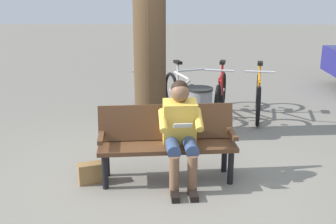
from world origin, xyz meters
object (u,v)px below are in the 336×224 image
Objects in this scene: handbag at (91,173)px; bench at (167,137)px; person_reading at (181,129)px; bicycle_blue at (258,97)px; bicycle_silver at (181,95)px; bicycle_purple at (145,96)px; bicycle_orange at (220,95)px; tree_trunk at (149,17)px; litter_bin at (199,113)px.

bench is at bearing -168.45° from handbag.
person_reading is 2.95m from bicycle_blue.
bicycle_blue is at bearing 64.72° from bicycle_silver.
bicycle_blue is 1.05× the size of bicycle_silver.
bicycle_purple is at bearing -83.20° from person_reading.
bicycle_orange and bicycle_silver have the same top height.
bicycle_purple reaches higher than bench.
tree_trunk is 2.15× the size of bicycle_orange.
bicycle_orange is 1.33m from bicycle_purple.
bicycle_orange is (-0.71, -2.69, -0.31)m from person_reading.
bicycle_silver is at bearing -100.57° from bench.
bicycle_orange is 1.05× the size of bicycle_silver.
litter_bin is at bearing -130.52° from handbag.
tree_trunk is at bearing -80.97° from person_reading.
bicycle_blue is 1.34m from bicycle_silver.
bench reaches higher than litter_bin.
tree_trunk is 1.83m from bicycle_silver.
bench reaches higher than handbag.
person_reading is at bearing 131.08° from bench.
person_reading is 2.70m from bicycle_silver.
bicycle_purple is at bearing -50.52° from litter_bin.
bicycle_silver is (-1.06, -2.72, 0.24)m from handbag.
bicycle_purple is (0.61, -2.61, -0.31)m from person_reading.
handbag is at bearing -32.33° from bicycle_blue.
bench is 1.04× the size of bicycle_silver.
person_reading reaches higher than bench.
tree_trunk is (0.29, -1.49, 1.28)m from bench.
bicycle_silver is (-0.48, -1.05, -1.43)m from tree_trunk.
litter_bin is 1.52m from bicycle_blue.
handbag is 0.39× the size of litter_bin.
litter_bin is at bearing -114.48° from bench.
bicycle_blue is at bearing -151.93° from tree_trunk.
bicycle_orange is at bearing -137.85° from tree_trunk.
tree_trunk is at bearing -51.99° from bicycle_blue.
bicycle_purple reaches higher than handbag.
bicycle_blue is (-1.52, -2.46, -0.15)m from bench.
bicycle_blue is at bearing -132.27° from handbag.
bicycle_purple is (0.64, 0.07, 0.00)m from bicycle_silver.
bicycle_silver reaches higher than litter_bin.
bicycle_orange is 0.69m from bicycle_silver.
bench is 5.48× the size of handbag.
bicycle_purple is (1.97, -0.01, 0.00)m from bicycle_blue.
litter_bin is 1.19m from bicycle_silver.
bicycle_silver is at bearing 87.42° from bicycle_purple.
litter_bin is (-0.74, 0.12, -1.40)m from tree_trunk.
bicycle_purple is (0.16, -0.97, -1.43)m from tree_trunk.
person_reading is 0.76× the size of bicycle_silver.
bicycle_blue is at bearing 80.64° from bicycle_purple.
bench is 0.98m from handbag.
bicycle_silver is (-0.19, -2.54, -0.15)m from bench.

